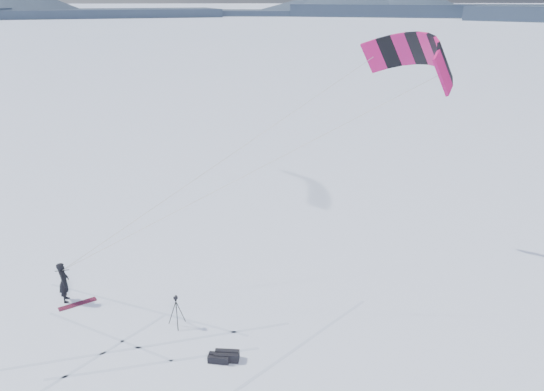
{
  "coord_description": "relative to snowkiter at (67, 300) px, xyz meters",
  "views": [
    {
      "loc": [
        4.17,
        -15.89,
        11.79
      ],
      "look_at": [
        5.69,
        4.94,
        3.9
      ],
      "focal_mm": 35.0,
      "sensor_mm": 36.0,
      "label": 1
    }
  ],
  "objects": [
    {
      "name": "horizon_hills",
      "position": [
        2.92,
        -3.61,
        3.2
      ],
      "size": [
        704.84,
        706.81,
        8.15
      ],
      "color": "#192534",
      "rests_on": "ground"
    },
    {
      "name": "gear_bag_b",
      "position": [
        6.36,
        -4.37,
        0.15
      ],
      "size": [
        0.78,
        0.5,
        0.33
      ],
      "rotation": [
        0.0,
        0.0,
        -0.21
      ],
      "color": "black",
      "rests_on": "ground"
    },
    {
      "name": "tripod",
      "position": [
        4.74,
        -2.11,
        0.82
      ],
      "size": [
        0.66,
        0.63,
        1.27
      ],
      "rotation": [
        0.0,
        0.0,
        0.68
      ],
      "color": "black",
      "rests_on": "ground"
    },
    {
      "name": "gear_bag_a",
      "position": [
        6.63,
        -4.3,
        0.17
      ],
      "size": [
        0.89,
        0.52,
        0.38
      ],
      "rotation": [
        0.0,
        0.0,
        -0.15
      ],
      "color": "black",
      "rests_on": "ground"
    },
    {
      "name": "power_kite",
      "position": [
        14.7,
        2.58,
        9.43
      ],
      "size": [
        15.97,
        6.62,
        9.02
      ],
      "color": "#B40F56",
      "rests_on": "ground"
    },
    {
      "name": "snowboard",
      "position": [
        0.53,
        -0.34,
        0.02
      ],
      "size": [
        1.44,
        1.0,
        0.04
      ],
      "primitive_type": "cube",
      "rotation": [
        0.0,
        0.0,
        0.53
      ],
      "color": "maroon",
      "rests_on": "ground"
    },
    {
      "name": "snowkiter",
      "position": [
        0.0,
        0.0,
        0.0
      ],
      "size": [
        0.53,
        0.7,
        1.74
      ],
      "primitive_type": "imported",
      "rotation": [
        0.0,
        0.0,
        1.77
      ],
      "color": "black",
      "rests_on": "ground"
    },
    {
      "name": "ground",
      "position": [
        2.92,
        -3.61,
        0.0
      ],
      "size": [
        1800.0,
        1800.0,
        0.0
      ],
      "primitive_type": "plane",
      "color": "white"
    },
    {
      "name": "snow_tracks",
      "position": [
        2.27,
        -3.96,
        0.0
      ],
      "size": [
        14.76,
        10.25,
        0.01
      ],
      "color": "#AAB8D7",
      "rests_on": "ground"
    }
  ]
}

